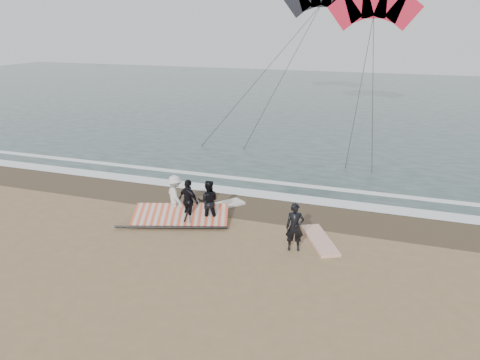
% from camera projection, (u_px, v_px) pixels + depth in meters
% --- Properties ---
extents(ground, '(120.00, 120.00, 0.00)m').
position_uv_depth(ground, '(209.00, 256.00, 14.82)').
color(ground, '#8C704C').
rests_on(ground, ground).
extents(sea, '(120.00, 54.00, 0.02)m').
position_uv_depth(sea, '(345.00, 100.00, 44.31)').
color(sea, '#233838').
rests_on(sea, ground).
extents(wet_sand, '(120.00, 2.80, 0.01)m').
position_uv_depth(wet_sand, '(253.00, 206.00, 18.84)').
color(wet_sand, '#4C3D2B').
rests_on(wet_sand, ground).
extents(foam_near, '(120.00, 0.90, 0.01)m').
position_uv_depth(foam_near, '(263.00, 194.00, 20.08)').
color(foam_near, white).
rests_on(foam_near, sea).
extents(foam_far, '(120.00, 0.45, 0.01)m').
position_uv_depth(foam_far, '(273.00, 182.00, 21.60)').
color(foam_far, white).
rests_on(foam_far, sea).
extents(man_main, '(0.67, 0.53, 1.61)m').
position_uv_depth(man_main, '(295.00, 227.00, 15.00)').
color(man_main, black).
rests_on(man_main, ground).
extents(board_white, '(1.70, 2.42, 0.10)m').
position_uv_depth(board_white, '(320.00, 240.00, 15.83)').
color(board_white, silver).
rests_on(board_white, ground).
extents(board_cream, '(2.03, 2.40, 0.10)m').
position_uv_depth(board_cream, '(215.00, 207.00, 18.61)').
color(board_cream, beige).
rests_on(board_cream, ground).
extents(trio_cluster, '(2.46, 1.23, 1.63)m').
position_uv_depth(trio_cluster, '(189.00, 199.00, 17.36)').
color(trio_cluster, black).
rests_on(trio_cluster, ground).
extents(sail_rig, '(3.87, 2.70, 0.49)m').
position_uv_depth(sail_rig, '(181.00, 215.00, 17.47)').
color(sail_rig, black).
rests_on(sail_rig, ground).
extents(kite_red, '(7.13, 6.51, 14.87)m').
position_uv_depth(kite_red, '(374.00, 12.00, 32.25)').
color(kite_red, red).
rests_on(kite_red, ground).
extents(kite_dark, '(7.24, 8.14, 18.49)m').
position_uv_depth(kite_dark, '(321.00, 2.00, 38.06)').
color(kite_dark, black).
rests_on(kite_dark, ground).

